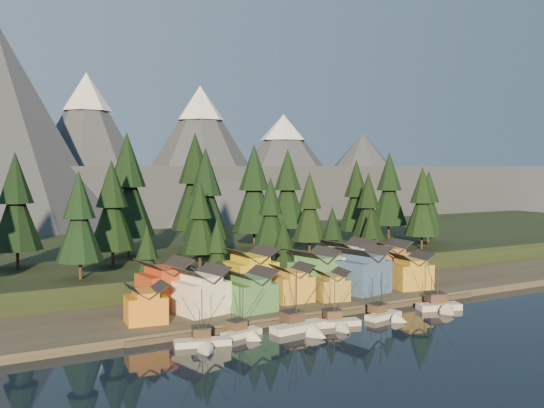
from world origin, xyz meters
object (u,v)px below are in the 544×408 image
house_back_0 (164,283)px  boat_0 (203,336)px  boat_2 (303,320)px  boat_3 (338,317)px  house_front_0 (146,302)px  boat_4 (387,309)px  boat_5 (441,299)px  boat_1 (245,326)px  house_back_1 (205,283)px  house_front_1 (202,289)px

house_back_0 → boat_0: bearing=-101.3°
boat_0 → boat_2: size_ratio=0.86×
boat_2 → boat_3: boat_2 is taller
boat_2 → house_front_0: boat_2 is taller
boat_3 → house_front_0: (-31.74, 15.08, 3.32)m
boat_4 → house_front_0: (-43.55, 15.00, 3.24)m
house_back_0 → boat_5: bearing=-32.4°
boat_1 → boat_5: boat_5 is taller
house_back_0 → house_back_1: bearing=-5.5°
boat_1 → boat_3: 18.21m
boat_3 → boat_5: boat_5 is taller
boat_2 → house_back_1: (-8.93, 23.45, 3.63)m
house_front_0 → house_back_1: bearing=36.8°
boat_0 → boat_3: boat_0 is taller
house_front_1 → boat_0: bearing=-124.3°
boat_1 → house_front_1: 14.89m
boat_3 → house_front_0: 35.30m
boat_0 → house_back_1: 25.83m
boat_5 → house_back_1: (-42.48, 23.85, 3.35)m
boat_0 → house_front_0: bearing=124.3°
house_front_0 → house_back_0: bearing=59.5°
boat_1 → boat_3: boat_3 is taller
house_front_0 → boat_2: bearing=-23.9°
boat_2 → boat_1: bearing=163.2°
boat_0 → boat_2: boat_2 is taller
boat_0 → house_back_0: bearing=101.4°
house_back_0 → house_back_1: 8.99m
house_back_1 → house_back_0: bearing=-165.2°
boat_0 → boat_2: 19.25m
house_front_1 → house_back_0: bearing=113.6°
boat_5 → house_front_0: (-57.93, 15.04, 2.73)m
boat_5 → boat_1: bearing=-165.5°
boat_1 → boat_2: boat_2 is taller
boat_3 → boat_0: bearing=-166.9°
boat_4 → boat_1: bearing=164.9°
boat_4 → house_back_1: 37.04m
boat_5 → house_front_1: (-46.38, 16.57, 3.71)m
boat_0 → house_back_1: bearing=81.0°
house_back_1 → boat_4: bearing=-27.8°
boat_1 → boat_3: size_ratio=0.97×
house_front_0 → house_back_0: size_ratio=0.77×
boat_1 → house_front_0: (-13.70, 12.59, 3.18)m
boat_0 → boat_5: 52.80m
boat_1 → boat_5: bearing=-16.7°
boat_1 → boat_2: bearing=-24.5°
boat_3 → house_back_0: house_back_0 is taller
house_front_0 → boat_0: bearing=-63.5°
boat_5 → house_front_0: boat_5 is taller
boat_2 → boat_4: bearing=-7.0°
house_back_1 → boat_0: bearing=-101.4°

